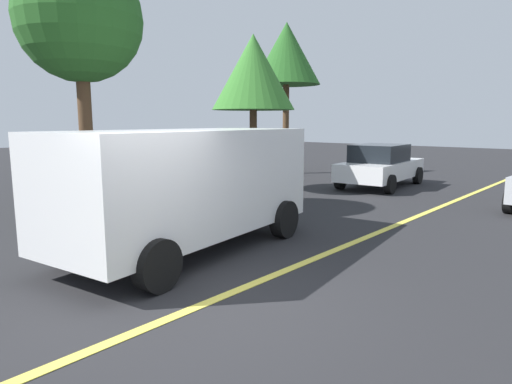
% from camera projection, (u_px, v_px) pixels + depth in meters
% --- Properties ---
extents(ground_plane, '(80.00, 80.00, 0.00)m').
position_uv_depth(ground_plane, '(203.00, 305.00, 5.74)').
color(ground_plane, '#262628').
extents(lane_marking_centre, '(28.00, 0.16, 0.01)m').
position_uv_depth(lane_marking_centre, '(327.00, 253.00, 7.98)').
color(lane_marking_centre, '#E0D14C').
extents(white_van, '(5.42, 2.82, 2.20)m').
position_uv_depth(white_van, '(189.00, 182.00, 8.03)').
color(white_van, white).
rests_on(white_van, ground_plane).
extents(car_white_far_lane, '(4.53, 2.29, 1.54)m').
position_uv_depth(car_white_far_lane, '(381.00, 165.00, 16.14)').
color(car_white_far_lane, white).
rests_on(car_white_far_lane, ground_plane).
extents(tree_left_verge, '(3.02, 3.02, 6.31)m').
position_uv_depth(tree_left_verge, '(80.00, 21.00, 10.73)').
color(tree_left_verge, '#513823').
rests_on(tree_left_verge, ground_plane).
extents(tree_centre_verge, '(3.01, 3.01, 6.65)m').
position_uv_depth(tree_centre_verge, '(287.00, 55.00, 19.54)').
color(tree_centre_verge, '#513823').
rests_on(tree_centre_verge, ground_plane).
extents(tree_right_verge, '(2.74, 2.74, 5.17)m').
position_uv_depth(tree_right_verge, '(253.00, 73.00, 14.59)').
color(tree_right_verge, '#513823').
rests_on(tree_right_verge, ground_plane).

